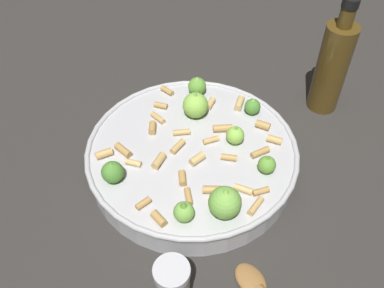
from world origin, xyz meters
The scene contains 4 objects.
ground_plane centered at (0.00, 0.00, 0.00)m, with size 2.40×2.40×0.00m, color #2D2B28.
cooking_pan centered at (0.00, 0.00, 0.03)m, with size 0.34×0.34×0.10m.
pepper_shaker centered at (0.13, -0.20, 0.05)m, with size 0.04×0.04×0.09m.
olive_oil_bottle centered at (0.09, 0.28, 0.09)m, with size 0.06×0.06×0.22m.
Camera 1 is at (0.29, -0.36, 0.55)m, focal length 39.77 mm.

